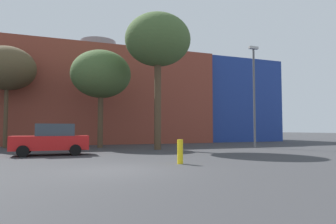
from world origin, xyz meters
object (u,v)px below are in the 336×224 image
object	(u,v)px
bare_tree_1	(7,69)
bare_tree_2	(101,75)
parked_car_2	(52,140)
bollard_yellow_0	(180,152)
bare_tree_0	(158,41)
street_lamp	(254,90)

from	to	relation	value
bare_tree_1	bare_tree_2	distance (m)	7.33
bare_tree_2	parked_car_2	bearing A→B (deg)	-119.78
bollard_yellow_0	bare_tree_1	bearing A→B (deg)	119.97
bare_tree_0	street_lamp	size ratio (longest dim) A/B	1.23
bare_tree_2	street_lamp	size ratio (longest dim) A/B	0.97
bare_tree_0	bare_tree_2	distance (m)	5.53
bollard_yellow_0	street_lamp	world-z (taller)	street_lamp
bollard_yellow_0	street_lamp	distance (m)	13.00
parked_car_2	street_lamp	bearing A→B (deg)	-174.32
bare_tree_2	bollard_yellow_0	size ratio (longest dim) A/B	7.67
bare_tree_2	bollard_yellow_0	xyz separation A→B (m)	(1.55, -12.48, -5.28)
bare_tree_0	street_lamp	xyz separation A→B (m)	(7.64, -0.88, -3.32)
bollard_yellow_0	bare_tree_2	bearing A→B (deg)	97.09
bare_tree_1	bare_tree_2	bearing A→B (deg)	-18.09
bare_tree_2	street_lamp	bearing A→B (deg)	-22.70
bare_tree_1	bollard_yellow_0	bearing A→B (deg)	-60.03
parked_car_2	bollard_yellow_0	size ratio (longest dim) A/B	3.99
bare_tree_0	bare_tree_1	world-z (taller)	bare_tree_0
parked_car_2	bare_tree_0	xyz separation A→B (m)	(7.00, 2.34, 6.95)
bare_tree_0	bollard_yellow_0	bearing A→B (deg)	-102.60
street_lamp	parked_car_2	bearing A→B (deg)	-174.32
bare_tree_0	bare_tree_1	distance (m)	12.18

